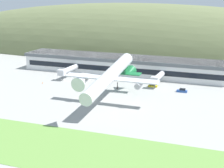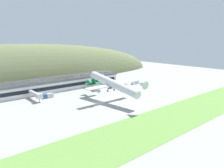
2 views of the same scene
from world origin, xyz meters
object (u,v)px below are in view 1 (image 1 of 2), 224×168
Objects in this scene: terminal_building at (125,64)px; service_car_0 at (153,86)px; service_car_1 at (182,91)px; fuel_truck at (83,76)px; cargo_airplane at (110,77)px; traffic_cone_0 at (42,83)px; jetway_0 at (68,70)px; jetway_1 at (158,77)px.

terminal_building is 28.83m from service_car_0.
fuel_truck is (-49.39, 5.75, 0.76)m from service_car_1.
cargo_airplane is 44.19m from fuel_truck.
terminal_building reaches higher than service_car_0.
traffic_cone_0 is at bearing -166.32° from service_car_0.
jetway_1 is at bearing 1.06° from jetway_0.
jetway_0 is 8.96m from fuel_truck.
traffic_cone_0 is (-51.61, -14.88, -3.71)m from jetway_1.
jetway_0 is at bearing 177.59° from service_car_0.
cargo_airplane is (35.61, -33.74, 7.19)m from jetway_0.
jetway_0 is 3.82× the size of service_car_1.
jetway_1 is at bearing 59.83° from service_car_0.
jetway_1 is 4.59m from service_car_0.
jetway_1 is (21.94, -17.20, -1.16)m from terminal_building.
terminal_building is at bearing 135.69° from service_car_0.
fuel_truck is at bearing 128.83° from cargo_airplane.
jetway_0 is 44.08m from service_car_0.
service_car_0 is 35.37m from fuel_truck.
jetway_0 is at bearing 136.55° from cargo_airplane.
jetway_0 is 29.81× the size of traffic_cone_0.
service_car_0 is 14.64m from service_car_1.
terminal_building is 53.51m from cargo_airplane.
terminal_building is at bearing 47.22° from traffic_cone_0.
traffic_cone_0 is at bearing -163.92° from jetway_1.
cargo_airplane is at bearing -128.78° from service_car_1.
jetway_1 reaches higher than service_car_1.
jetway_1 is at bearing 1.56° from fuel_truck.
service_car_1 is at bearing -5.82° from jetway_0.
jetway_1 reaches higher than service_car_0.
service_car_1 is at bearing -16.12° from service_car_0.
jetway_0 is at bearing 66.37° from traffic_cone_0.
fuel_truck is at bearing -178.44° from jetway_1.
cargo_airplane reaches higher than fuel_truck.
terminal_building is 6.31× the size of jetway_0.
cargo_airplane is 47.44m from traffic_cone_0.
cargo_airplane reaches higher than jetway_0.
fuel_truck is 20.26m from traffic_cone_0.
service_car_1 is at bearing 51.22° from cargo_airplane.
jetway_0 is 4.28× the size of service_car_0.
terminal_building reaches higher than jetway_1.
cargo_airplane is 13.34× the size of service_car_0.
jetway_1 is at bearing 74.08° from cargo_airplane.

